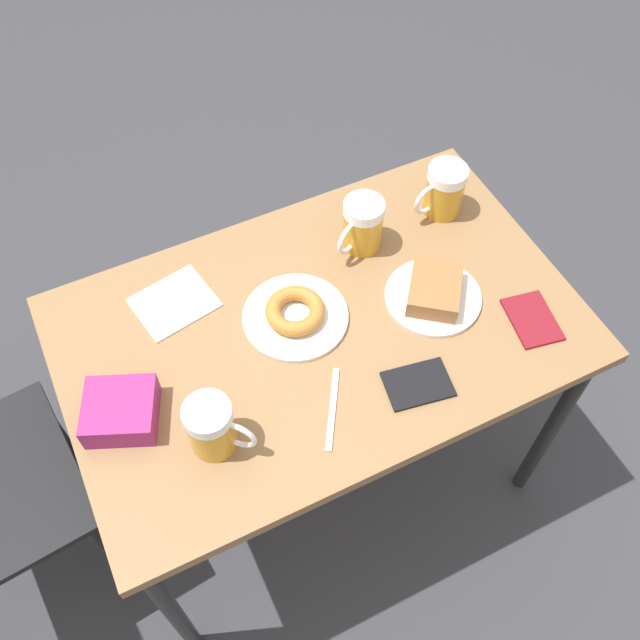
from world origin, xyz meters
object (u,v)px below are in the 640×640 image
beer_mug_right (362,225)px  fork (332,408)px  plate_with_donut (295,314)px  passport_far_edge (532,319)px  blue_pouch (121,411)px  plate_with_cake (434,292)px  napkin_folded (174,303)px  beer_mug_left (212,427)px  passport_near_edge (418,384)px  beer_mug_center (444,190)px

beer_mug_right → fork: bearing=144.8°
plate_with_donut → fork: plate_with_donut is taller
passport_far_edge → blue_pouch: 0.83m
plate_with_cake → napkin_folded: plate_with_cake is taller
passport_far_edge → blue_pouch: size_ratio=0.84×
beer_mug_right → blue_pouch: 0.63m
beer_mug_left → passport_near_edge: bearing=-98.4°
plate_with_cake → napkin_folded: bearing=65.4°
passport_far_edge → beer_mug_right: bearing=33.4°
beer_mug_center → beer_mug_right: (-0.01, 0.21, 0.00)m
plate_with_cake → beer_mug_left: bearing=101.6°
beer_mug_center → napkin_folded: beer_mug_center is taller
plate_with_cake → beer_mug_left: size_ratio=1.62×
beer_mug_right → plate_with_cake: bearing=-161.5°
plate_with_cake → blue_pouch: 0.66m
plate_with_cake → blue_pouch: blue_pouch is taller
fork → blue_pouch: size_ratio=0.93×
fork → passport_near_edge: 0.17m
beer_mug_right → passport_far_edge: bearing=-146.6°
beer_mug_center → passport_near_edge: (-0.37, 0.28, -0.06)m
beer_mug_center → passport_far_edge: size_ratio=0.94×
beer_mug_center → blue_pouch: size_ratio=0.78×
blue_pouch → beer_mug_left: bearing=-131.3°
plate_with_cake → beer_mug_right: bearing=18.5°
beer_mug_left → passport_far_edge: 0.68m
plate_with_cake → blue_pouch: (0.01, 0.66, 0.01)m
passport_near_edge → passport_far_edge: 0.29m
plate_with_donut → beer_mug_right: bearing=-61.1°
plate_with_cake → fork: size_ratio=1.30×
beer_mug_right → fork: beer_mug_right is taller
napkin_folded → beer_mug_center: bearing=-91.4°
beer_mug_left → beer_mug_right: same height
beer_mug_left → fork: (-0.03, -0.22, -0.06)m
passport_far_edge → blue_pouch: (0.15, 0.82, 0.03)m
fork → passport_near_edge: bearing=-98.5°
beer_mug_left → fork: beer_mug_left is taller
plate_with_donut → beer_mug_right: 0.25m
beer_mug_right → passport_near_edge: (-0.36, 0.07, -0.06)m
plate_with_cake → passport_near_edge: bearing=141.2°
plate_with_cake → passport_near_edge: plate_with_cake is taller
beer_mug_center → beer_mug_right: same height
blue_pouch → passport_far_edge: bearing=-100.4°
plate_with_cake → beer_mug_center: beer_mug_center is taller
passport_far_edge → napkin_folded: bearing=60.7°
beer_mug_center → napkin_folded: bearing=88.6°
beer_mug_right → plate_with_donut: bearing=118.9°
napkin_folded → passport_near_edge: size_ratio=1.29×
passport_far_edge → blue_pouch: blue_pouch is taller
fork → passport_far_edge: 0.46m
napkin_folded → blue_pouch: 0.27m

